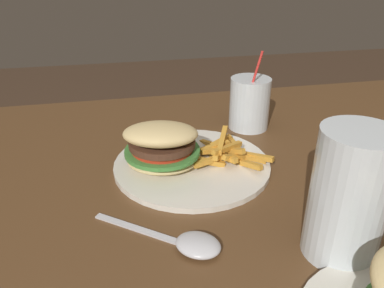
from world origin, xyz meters
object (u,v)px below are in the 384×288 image
beer_glass (348,200)px  spoon (193,244)px  meal_plate_near (177,153)px  juice_glass (249,106)px

beer_glass → spoon: (0.18, -0.04, -0.07)m
meal_plate_near → juice_glass: size_ratio=1.59×
meal_plate_near → beer_glass: size_ratio=1.64×
beer_glass → juice_glass: bearing=-92.9°
juice_glass → spoon: 0.41m
beer_glass → juice_glass: (-0.02, -0.40, -0.03)m
beer_glass → spoon: size_ratio=1.00×
meal_plate_near → juice_glass: 0.24m
juice_glass → meal_plate_near: bearing=39.0°
meal_plate_near → beer_glass: (-0.17, 0.25, 0.05)m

